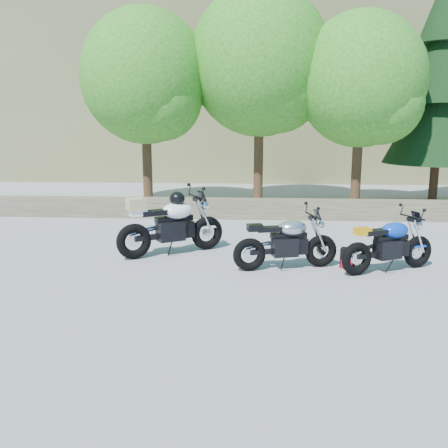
{
  "coord_description": "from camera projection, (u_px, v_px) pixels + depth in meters",
  "views": [
    {
      "loc": [
        0.76,
        -7.49,
        2.49
      ],
      "look_at": [
        0.2,
        1.0,
        0.75
      ],
      "focal_mm": 40.0,
      "sensor_mm": 36.0,
      "label": 1
    }
  ],
  "objects": [
    {
      "name": "tree_decid_mid",
      "position": [
        263.0,
        67.0,
        14.37
      ],
      "size": [
        4.08,
        4.08,
        6.24
      ],
      "color": "#382314",
      "rests_on": "ground"
    },
    {
      "name": "backpack",
      "position": [
        348.0,
        258.0,
        8.68
      ],
      "size": [
        0.3,
        0.29,
        0.34
      ],
      "rotation": [
        0.0,
        0.0,
        -0.38
      ],
      "color": "black",
      "rests_on": "ground"
    },
    {
      "name": "hillside",
      "position": [
        292.0,
        46.0,
        33.55
      ],
      "size": [
        80.0,
        30.0,
        15.0
      ],
      "primitive_type": "cube",
      "color": "olive",
      "rests_on": "ground"
    },
    {
      "name": "tree_decid_right",
      "position": [
        365.0,
        85.0,
        13.71
      ],
      "size": [
        3.54,
        3.54,
        5.41
      ],
      "color": "#382314",
      "rests_on": "ground"
    },
    {
      "name": "silver_bike",
      "position": [
        287.0,
        243.0,
        8.56
      ],
      "size": [
        1.83,
        0.72,
        0.94
      ],
      "rotation": [
        0.0,
        0.0,
        0.26
      ],
      "color": "black",
      "rests_on": "ground"
    },
    {
      "name": "tree_decid_left",
      "position": [
        148.0,
        82.0,
        14.28
      ],
      "size": [
        3.67,
        3.67,
        5.62
      ],
      "color": "#382314",
      "rests_on": "ground"
    },
    {
      "name": "white_bike",
      "position": [
        171.0,
        224.0,
        9.49
      ],
      "size": [
        1.93,
        1.3,
        1.21
      ],
      "rotation": [
        0.0,
        0.0,
        0.56
      ],
      "color": "black",
      "rests_on": "ground"
    },
    {
      "name": "blue_bike",
      "position": [
        389.0,
        246.0,
        8.42
      ],
      "size": [
        1.72,
        0.91,
        0.92
      ],
      "rotation": [
        0.0,
        0.0,
        0.44
      ],
      "color": "black",
      "rests_on": "ground"
    },
    {
      "name": "stone_wall",
      "position": [
        228.0,
        208.0,
        13.2
      ],
      "size": [
        22.0,
        0.55,
        0.5
      ],
      "primitive_type": "cube",
      "color": "brown",
      "rests_on": "ground"
    },
    {
      "name": "ground",
      "position": [
        207.0,
        283.0,
        7.88
      ],
      "size": [
        90.0,
        90.0,
        0.0
      ],
      "primitive_type": "plane",
      "color": "gray",
      "rests_on": "ground"
    },
    {
      "name": "conifer_near",
      "position": [
        442.0,
        81.0,
        14.75
      ],
      "size": [
        3.17,
        3.17,
        7.06
      ],
      "color": "#382314",
      "rests_on": "ground"
    }
  ]
}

